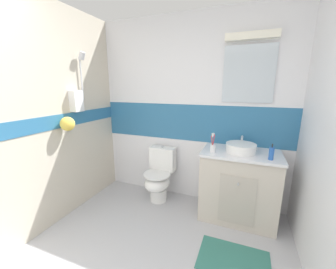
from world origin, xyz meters
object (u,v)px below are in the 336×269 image
object	(u,v)px
sink_basin	(241,147)
toilet	(159,176)
toothbrush_cup	(213,147)
soap_dispenser	(271,153)

from	to	relation	value
sink_basin	toilet	distance (m)	1.18
sink_basin	toothbrush_cup	xyz separation A→B (m)	(-0.30, -0.13, 0.01)
toothbrush_cup	sink_basin	bearing A→B (deg)	23.45
sink_basin	toothbrush_cup	distance (m)	0.33
sink_basin	toilet	bearing A→B (deg)	178.36
toilet	soap_dispenser	size ratio (longest dim) A/B	4.36
toothbrush_cup	soap_dispenser	bearing A→B (deg)	-2.21
sink_basin	toilet	world-z (taller)	sink_basin
soap_dispenser	toothbrush_cup	bearing A→B (deg)	177.79
sink_basin	soap_dispenser	size ratio (longest dim) A/B	2.19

